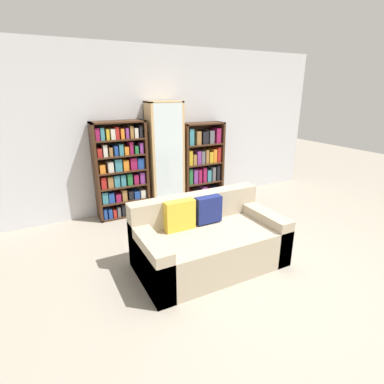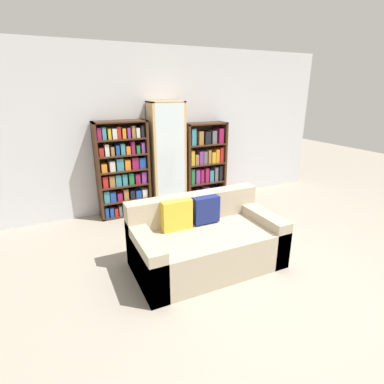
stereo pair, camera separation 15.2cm
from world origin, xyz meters
The scene contains 7 objects.
ground_plane centered at (0.00, 0.00, 0.00)m, with size 16.00×16.00×0.00m, color gray.
wall_back centered at (0.00, 2.81, 1.35)m, with size 6.30×0.06×2.70m.
couch centered at (-0.41, 0.65, 0.30)m, with size 1.72×0.93×0.82m.
bookshelf_left centered at (-0.90, 2.61, 0.76)m, with size 0.84×0.32×1.56m.
display_cabinet centered at (-0.13, 2.59, 0.91)m, with size 0.57×0.36×1.84m.
bookshelf_right centered at (0.61, 2.61, 0.70)m, with size 0.78×0.32×1.46m.
wine_bottle centered at (0.41, 2.04, 0.15)m, with size 0.07×0.07×0.38m.
Camera 2 is at (-1.93, -2.15, 2.03)m, focal length 28.00 mm.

